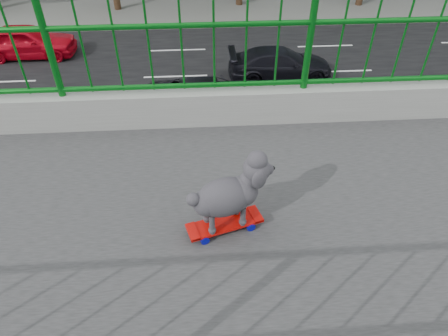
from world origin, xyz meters
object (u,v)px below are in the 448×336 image
object	(u,v)px
poodle	(229,193)
car_2	(212,100)
car_4	(27,41)
skateboard	(225,224)
car_3	(280,64)

from	to	relation	value
poodle	car_2	size ratio (longest dim) A/B	0.10
car_2	car_4	xyz separation A→B (m)	(-6.40, -9.09, 0.03)
skateboard	car_2	distance (m)	13.79
skateboard	car_3	bearing A→B (deg)	149.99
skateboard	car_4	size ratio (longest dim) A/B	0.11
poodle	car_3	xyz separation A→B (m)	(-15.47, 3.61, -6.62)
skateboard	car_3	world-z (taller)	skateboard
skateboard	car_4	bearing A→B (deg)	-171.70
car_2	car_4	size ratio (longest dim) A/B	1.17
car_2	car_3	distance (m)	4.59
car_2	car_4	distance (m)	11.11
car_2	car_3	xyz separation A→B (m)	(-3.20, 3.29, -0.08)
car_4	car_3	bearing A→B (deg)	-104.50
car_2	car_3	size ratio (longest dim) A/B	1.16
poodle	car_3	bearing A→B (deg)	150.08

